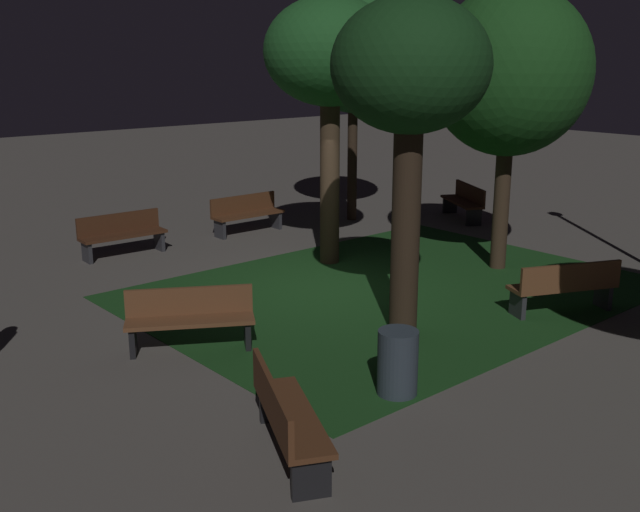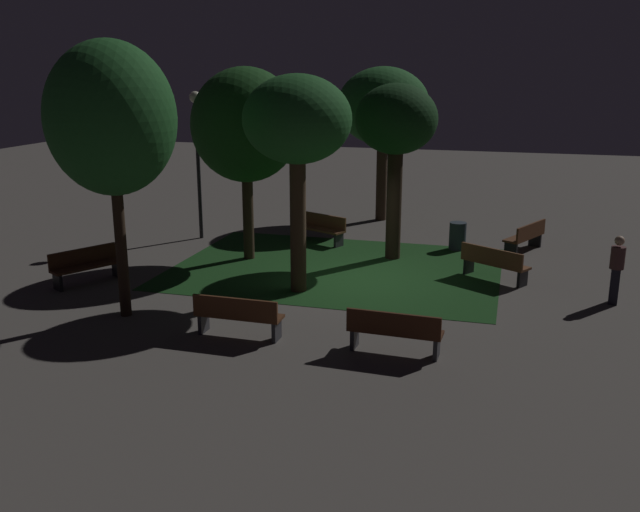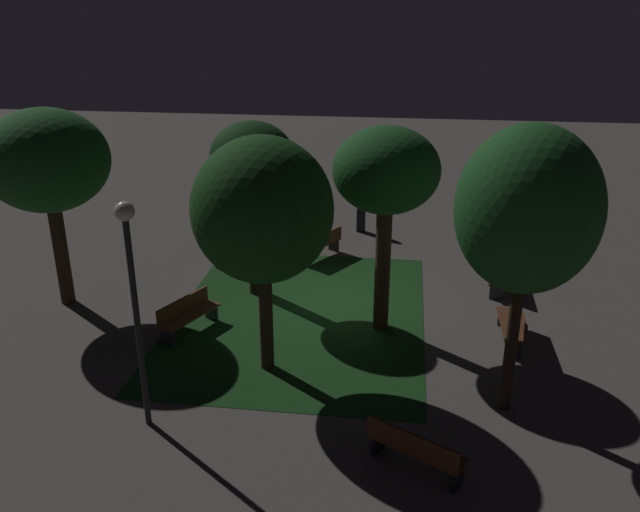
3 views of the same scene
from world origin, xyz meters
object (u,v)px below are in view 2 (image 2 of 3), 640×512
Objects in this scene: bench_front_right at (394,330)px; bench_near_trees at (320,227)px; tree_right_canopy at (383,107)px; pedestrian at (616,268)px; tree_back_left at (111,120)px; trash_bin at (458,236)px; tree_near_wall at (246,126)px; bench_path_side at (494,262)px; tree_back_right at (396,124)px; bench_back_row at (526,236)px; bench_corner at (86,265)px; tree_tall_center at (297,123)px; lamp_post_plaza_east at (197,140)px; bench_lawn_edge at (238,315)px.

bench_front_right and bench_near_trees have the same top height.
tree_right_canopy is at bearing 72.91° from bench_near_trees.
tree_back_left is at bearing -160.29° from pedestrian.
bench_near_trees reaches higher than trash_bin.
tree_back_left is 5.27m from tree_near_wall.
tree_right_canopy is at bearing 122.65° from bench_path_side.
bench_near_trees is 8.95m from pedestrian.
pedestrian is (5.61, -2.56, -2.95)m from tree_back_right.
bench_back_row is 1.14× the size of pedestrian.
bench_near_trees is 2.21× the size of trash_bin.
trash_bin is (4.20, 0.27, -0.07)m from bench_near_trees.
bench_corner is 6.50m from tree_tall_center.
lamp_post_plaza_east reaches higher than bench_front_right.
bench_near_trees is 5.33m from tree_right_canopy.
tree_back_left reaches higher than bench_front_right.
pedestrian reaches higher than bench_lawn_edge.
tree_near_wall reaches higher than tree_tall_center.
bench_near_trees is at bearing 58.29° from tree_near_wall.
lamp_post_plaza_east reaches higher than pedestrian.
bench_back_row is (10.74, 6.21, 0.00)m from bench_corner.
tree_near_wall reaches higher than bench_corner.
bench_near_trees is 4.28m from tree_near_wall.
bench_path_side is (4.82, 5.40, 0.00)m from bench_lawn_edge.
bench_front_right and bench_back_row have the same top height.
lamp_post_plaza_east is (-3.84, -0.44, 2.64)m from bench_near_trees.
bench_corner is at bearing -163.19° from bench_path_side.
bench_front_right is 1.13× the size of pedestrian.
bench_near_trees is 0.31× the size of tree_back_left.
lamp_post_plaza_east is (-6.34, 0.77, -0.68)m from tree_back_right.
tree_tall_center is 8.04m from pedestrian.
lamp_post_plaza_east is at bearing -173.48° from bench_near_trees.
tree_right_canopy is at bearing 102.04° from bench_front_right.
pedestrian reaches higher than bench_back_row.
tree_back_right is 0.84× the size of tree_back_left.
bench_path_side reaches higher than trash_bin.
tree_tall_center is at bearing -115.20° from tree_back_right.
bench_lawn_edge is 0.37× the size of tree_back_right.
lamp_post_plaza_east is at bearing 134.76° from bench_front_right.
tree_right_canopy is at bearing 87.50° from tree_tall_center.
lamp_post_plaza_east is 2.86× the size of pedestrian.
tree_back_left reaches higher than tree_near_wall.
trash_bin is at bearing 56.31° from tree_tall_center.
bench_front_right and bench_corner have the same top height.
bench_corner is 7.27m from bench_near_trees.
tree_near_wall is (-5.18, 5.72, 3.27)m from bench_front_right.
bench_corner is at bearing -121.13° from tree_right_canopy.
bench_lawn_edge is at bearing -131.72° from bench_path_side.
bench_corner is at bearing -171.06° from tree_tall_center.
bench_path_side is 0.39× the size of lamp_post_plaza_east.
bench_front_right is 7.72m from tree_back_right.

